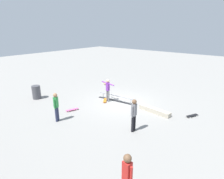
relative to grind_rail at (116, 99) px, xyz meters
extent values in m
plane|color=gray|center=(-0.33, 0.00, -0.18)|extent=(60.00, 60.00, 0.00)
cube|color=black|center=(0.00, 0.00, -0.18)|extent=(3.06, 0.62, 0.01)
cylinder|color=gray|center=(-1.15, -0.14, 0.01)|extent=(0.04, 0.04, 0.39)
cylinder|color=gray|center=(1.15, 0.14, 0.01)|extent=(0.04, 0.04, 0.39)
cylinder|color=gray|center=(0.00, 0.00, 0.21)|extent=(2.88, 0.41, 0.05)
cube|color=#B2A893|center=(-3.05, 0.03, -0.04)|extent=(2.14, 0.59, 0.28)
cylinder|color=slate|center=(0.51, 0.43, 0.23)|extent=(0.14, 0.14, 0.83)
cylinder|color=slate|center=(0.35, 0.46, 0.23)|extent=(0.14, 0.14, 0.83)
cube|color=purple|center=(0.43, 0.44, 0.94)|extent=(0.25, 0.23, 0.59)
sphere|color=tan|center=(0.43, 0.44, 1.35)|extent=(0.22, 0.22, 0.22)
cylinder|color=purple|center=(0.81, 0.37, 1.17)|extent=(0.56, 0.18, 0.08)
cylinder|color=purple|center=(0.05, 0.52, 1.17)|extent=(0.56, 0.18, 0.08)
cube|color=orange|center=(0.60, 0.57, -0.10)|extent=(0.65, 0.76, 0.02)
cylinder|color=white|center=(0.34, 0.72, -0.15)|extent=(0.06, 0.06, 0.05)
cylinder|color=white|center=(0.52, 0.86, -0.15)|extent=(0.06, 0.06, 0.05)
cylinder|color=white|center=(0.67, 0.29, -0.15)|extent=(0.06, 0.06, 0.05)
cylinder|color=white|center=(0.85, 0.43, -0.15)|extent=(0.06, 0.06, 0.05)
cylinder|color=#2D3351|center=(0.72, 4.47, 0.24)|extent=(0.16, 0.16, 0.85)
cylinder|color=#2D3351|center=(0.65, 4.62, 0.24)|extent=(0.16, 0.16, 0.85)
cube|color=#2D8C42|center=(0.68, 4.55, 0.96)|extent=(0.27, 0.28, 0.60)
sphere|color=#A87A56|center=(0.68, 4.55, 1.38)|extent=(0.23, 0.23, 0.23)
cylinder|color=#2D8C42|center=(0.75, 4.41, 0.91)|extent=(0.10, 0.10, 0.56)
cylinder|color=#2D8C42|center=(0.62, 4.68, 0.91)|extent=(0.10, 0.10, 0.56)
cube|color=red|center=(-5.42, 6.40, 1.02)|extent=(0.25, 0.23, 0.63)
sphere|color=brown|center=(-5.42, 6.40, 1.45)|extent=(0.24, 0.24, 0.24)
cylinder|color=red|center=(-5.26, 6.38, 0.96)|extent=(0.09, 0.09, 0.59)
cylinder|color=red|center=(-5.57, 6.42, 0.96)|extent=(0.09, 0.09, 0.59)
cylinder|color=black|center=(-3.26, 2.82, 0.26)|extent=(0.13, 0.13, 0.88)
cylinder|color=black|center=(-3.26, 2.65, 0.26)|extent=(0.13, 0.13, 0.88)
cube|color=slate|center=(-3.26, 2.74, 1.01)|extent=(0.20, 0.23, 0.62)
sphere|color=brown|center=(-3.26, 2.74, 1.44)|extent=(0.24, 0.24, 0.24)
cylinder|color=slate|center=(-3.26, 2.89, 0.95)|extent=(0.08, 0.08, 0.59)
cylinder|color=slate|center=(-3.26, 2.58, 0.95)|extent=(0.08, 0.08, 0.59)
cube|color=#E05993|center=(1.14, 3.12, -0.10)|extent=(0.45, 0.82, 0.02)
cylinder|color=white|center=(1.12, 3.42, -0.15)|extent=(0.05, 0.06, 0.05)
cylinder|color=white|center=(1.34, 3.34, -0.15)|extent=(0.05, 0.06, 0.05)
cylinder|color=white|center=(0.94, 2.90, -0.15)|extent=(0.05, 0.06, 0.05)
cylinder|color=white|center=(1.16, 2.83, -0.15)|extent=(0.05, 0.06, 0.05)
cube|color=tan|center=(3.55, -2.73, -0.10)|extent=(0.74, 0.67, 0.02)
cylinder|color=white|center=(3.26, -2.65, -0.15)|extent=(0.06, 0.06, 0.05)
cylinder|color=white|center=(3.41, -2.47, -0.15)|extent=(0.06, 0.06, 0.05)
cylinder|color=white|center=(3.68, -3.00, -0.15)|extent=(0.06, 0.06, 0.05)
cylinder|color=white|center=(3.83, -2.82, -0.15)|extent=(0.06, 0.06, 0.05)
cube|color=black|center=(-5.07, -0.89, -0.10)|extent=(0.54, 0.81, 0.02)
cylinder|color=white|center=(-5.05, -0.59, -0.15)|extent=(0.05, 0.06, 0.05)
cylinder|color=white|center=(-4.84, -0.69, -0.15)|extent=(0.05, 0.06, 0.05)
cylinder|color=white|center=(-5.29, -1.08, -0.15)|extent=(0.05, 0.06, 0.05)
cylinder|color=white|center=(-5.09, -1.18, -0.15)|extent=(0.05, 0.06, 0.05)
cylinder|color=#47474C|center=(4.90, 3.40, 0.32)|extent=(0.61, 0.61, 1.00)
camera|label=1|loc=(-7.84, 10.01, 4.87)|focal=30.18mm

